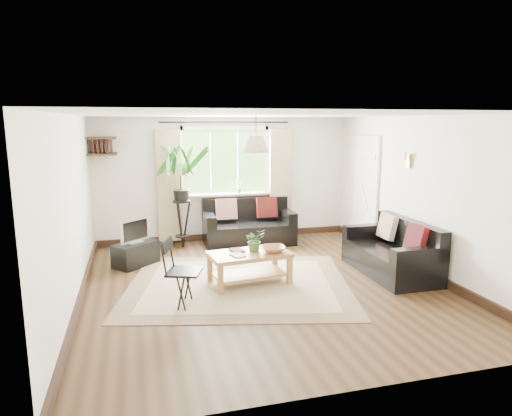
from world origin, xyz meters
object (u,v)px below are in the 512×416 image
object	(u,v)px
sofa_back	(249,223)
folding_chair	(184,273)
sofa_right	(390,249)
palm_stand	(181,197)
coffee_table	(249,268)
tv_stand	(136,254)

from	to	relation	value
sofa_back	folding_chair	size ratio (longest dim) A/B	1.96
sofa_right	palm_stand	bearing A→B (deg)	-128.51
coffee_table	tv_stand	xyz separation A→B (m)	(-1.58, 1.31, -0.04)
sofa_right	tv_stand	distance (m)	4.05
folding_chair	palm_stand	bearing A→B (deg)	14.49
sofa_back	tv_stand	size ratio (longest dim) A/B	2.42
coffee_table	palm_stand	xyz separation A→B (m)	(-0.72, 2.22, 0.72)
sofa_back	sofa_right	world-z (taller)	sofa_back
sofa_back	folding_chair	xyz separation A→B (m)	(-1.52, -2.74, 0.03)
coffee_table	folding_chair	size ratio (longest dim) A/B	1.31
tv_stand	folding_chair	size ratio (longest dim) A/B	0.81
tv_stand	sofa_right	bearing A→B (deg)	-61.33
coffee_table	tv_stand	world-z (taller)	coffee_table
sofa_back	coffee_table	xyz separation A→B (m)	(-0.53, -2.17, -0.17)
palm_stand	folding_chair	distance (m)	2.86
sofa_right	tv_stand	bearing A→B (deg)	-110.55
sofa_right	coffee_table	xyz separation A→B (m)	(-2.21, 0.12, -0.16)
sofa_back	sofa_right	xyz separation A→B (m)	(1.67, -2.29, -0.01)
sofa_back	tv_stand	world-z (taller)	sofa_back
coffee_table	palm_stand	world-z (taller)	palm_stand
tv_stand	folding_chair	xyz separation A→B (m)	(0.59, -1.88, 0.24)
coffee_table	sofa_back	bearing A→B (deg)	76.17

